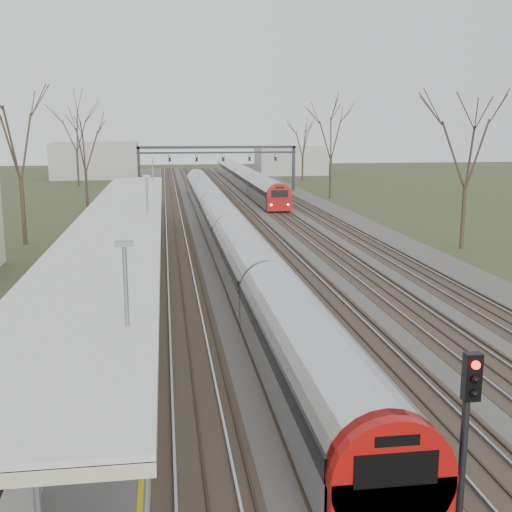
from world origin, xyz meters
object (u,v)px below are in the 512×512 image
Objects in this scene: train_far at (243,177)px; signal_post at (467,416)px; train_near at (222,221)px; passenger at (95,368)px.

signal_post reaches higher than train_far.
train_near is 31.26m from passenger.
train_far is 35.24× the size of passenger.
signal_post reaches higher than passenger.
signal_post is at bearing -112.52° from passenger.
passenger is 0.42× the size of signal_post.
passenger is at bearing -100.17° from train_far.
train_near is at bearing 92.73° from signal_post.
signal_post is at bearing -87.27° from train_near.
train_far is 14.69× the size of signal_post.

